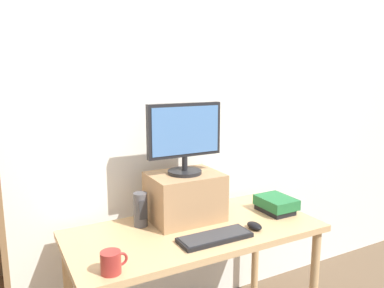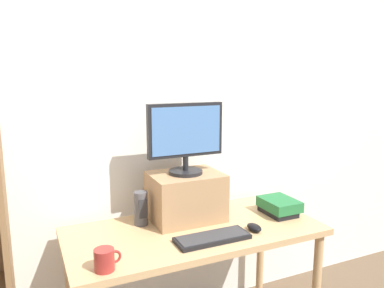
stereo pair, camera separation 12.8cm
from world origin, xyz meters
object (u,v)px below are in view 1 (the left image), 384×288
(computer_monitor, at_px, (185,136))
(book_stack, at_px, (276,204))
(riser_box, at_px, (185,196))
(desk_speaker, at_px, (141,210))
(computer_mouse, at_px, (254,226))
(keyboard, at_px, (215,237))
(coffee_mug, at_px, (111,262))
(desk, at_px, (195,242))

(computer_monitor, bearing_deg, book_stack, -16.55)
(riser_box, distance_m, book_stack, 0.58)
(book_stack, xyz_separation_m, desk_speaker, (-0.81, 0.19, 0.05))
(riser_box, bearing_deg, computer_mouse, -49.16)
(riser_box, xyz_separation_m, book_stack, (0.55, -0.16, -0.09))
(keyboard, bearing_deg, riser_box, 91.41)
(coffee_mug, bearing_deg, book_stack, 11.81)
(desk, bearing_deg, computer_monitor, 84.81)
(coffee_mug, bearing_deg, computer_monitor, 35.32)
(book_stack, bearing_deg, desk_speaker, 167.06)
(computer_mouse, bearing_deg, riser_box, 130.84)
(computer_monitor, distance_m, computer_mouse, 0.63)
(riser_box, relative_size, desk_speaker, 2.12)
(desk, distance_m, keyboard, 0.20)
(keyboard, xyz_separation_m, coffee_mug, (-0.56, -0.07, 0.04))
(riser_box, height_order, computer_mouse, riser_box)
(desk, xyz_separation_m, desk_speaker, (-0.25, 0.17, 0.18))
(riser_box, bearing_deg, keyboard, -88.59)
(computer_monitor, height_order, keyboard, computer_monitor)
(desk, xyz_separation_m, computer_mouse, (0.28, -0.16, 0.10))
(computer_mouse, bearing_deg, desk, 149.85)
(desk, distance_m, desk_speaker, 0.35)
(desk, height_order, computer_mouse, computer_mouse)
(desk, height_order, book_stack, book_stack)
(computer_monitor, distance_m, book_stack, 0.72)
(desk, height_order, computer_monitor, computer_monitor)
(coffee_mug, bearing_deg, desk_speaker, 55.26)
(desk, relative_size, computer_mouse, 13.39)
(riser_box, relative_size, coffee_mug, 3.39)
(desk, distance_m, computer_monitor, 0.60)
(keyboard, distance_m, computer_mouse, 0.26)
(computer_monitor, xyz_separation_m, coffee_mug, (-0.55, -0.39, -0.45))
(keyboard, xyz_separation_m, computer_mouse, (0.26, 0.01, 0.01))
(computer_monitor, distance_m, desk_speaker, 0.48)
(riser_box, distance_m, computer_mouse, 0.43)
(computer_monitor, relative_size, coffee_mug, 3.73)
(coffee_mug, bearing_deg, computer_mouse, 5.69)
(computer_mouse, distance_m, coffee_mug, 0.83)
(keyboard, distance_m, book_stack, 0.56)
(computer_monitor, bearing_deg, computer_mouse, -49.03)
(book_stack, bearing_deg, computer_monitor, 163.45)
(keyboard, xyz_separation_m, book_stack, (0.54, 0.16, 0.04))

